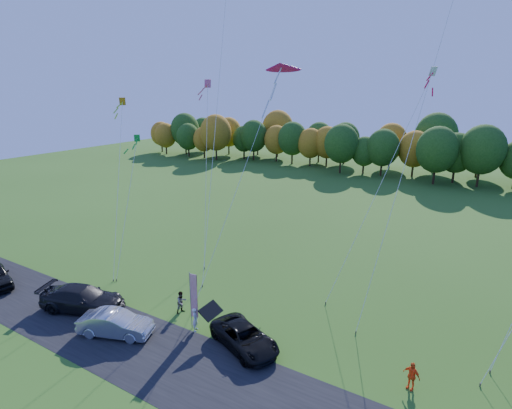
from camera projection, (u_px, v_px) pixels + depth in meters
The scene contains 17 objects.
ground at pixel (210, 327), 26.60m from camera, with size 160.00×160.00×0.00m, color #2E5616.
asphalt_strip at pixel (168, 360), 23.30m from camera, with size 90.00×6.00×0.01m, color black.
tree_line at pixel (395, 177), 71.92m from camera, with size 116.00×12.00×10.00m, color #1E4711, non-canonical shape.
black_suv at pixel (244, 337), 24.33m from camera, with size 2.32×5.03×1.40m, color black.
silver_sedan at pixel (115, 324), 25.56m from camera, with size 1.65×4.74×1.56m, color #B7B7BC.
dark_truck_a at pixel (83, 298), 28.46m from camera, with size 2.43×5.98×1.74m, color black.
person_tailgate_a at pixel (195, 319), 26.00m from camera, with size 0.59×0.38×1.61m, color white.
person_tailgate_b at pixel (182, 302), 28.09m from camera, with size 0.78×0.61×1.61m, color gray.
person_east at pixel (411, 376), 20.91m from camera, with size 0.93×0.39×1.59m, color #F35416.
feather_flag at pixel (193, 295), 25.65m from camera, with size 0.54×0.14×4.07m.
kite_delta_blue at pixel (217, 104), 33.37m from camera, with size 5.52×11.68×28.97m.
kite_parafoil_orange at pixel (426, 94), 26.30m from camera, with size 4.81×13.68×30.10m.
kite_delta_red at pixel (242, 173), 29.96m from camera, with size 3.14×11.08×18.57m.
kite_diamond_yellow at pixel (118, 186), 34.35m from camera, with size 4.63×6.75×14.85m.
kite_diamond_green at pixel (127, 206), 33.56m from camera, with size 1.89×5.25×11.81m.
kite_diamond_white at pixel (379, 188), 28.84m from camera, with size 5.09×7.69×17.11m.
kite_diamond_pink at pixel (206, 173), 36.05m from camera, with size 4.05×6.41×16.47m.
Camera 1 is at (14.58, -18.38, 15.27)m, focal length 28.00 mm.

